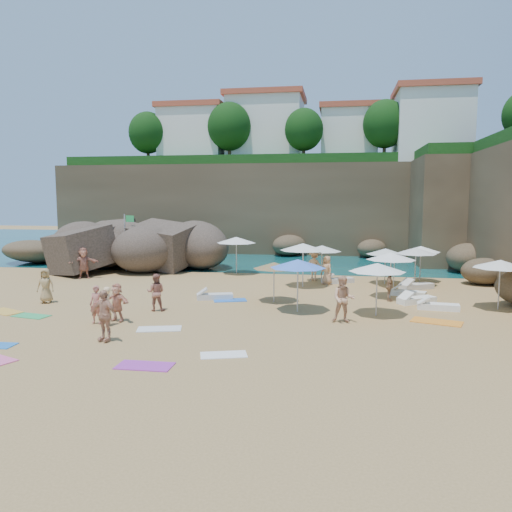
% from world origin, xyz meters
% --- Properties ---
extents(ground, '(120.00, 120.00, 0.00)m').
position_xyz_m(ground, '(0.00, 0.00, 0.00)').
color(ground, tan).
rests_on(ground, ground).
extents(seawater, '(120.00, 120.00, 0.00)m').
position_xyz_m(seawater, '(0.00, 30.00, 0.00)').
color(seawater, '#0C4751').
rests_on(seawater, ground).
extents(cliff_back, '(44.00, 8.00, 8.00)m').
position_xyz_m(cliff_back, '(2.00, 25.00, 4.00)').
color(cliff_back, brown).
rests_on(cliff_back, ground).
extents(cliff_corner, '(10.00, 12.00, 8.00)m').
position_xyz_m(cliff_corner, '(17.00, 20.00, 4.00)').
color(cliff_corner, brown).
rests_on(cliff_corner, ground).
extents(rock_promontory, '(12.00, 7.00, 2.00)m').
position_xyz_m(rock_promontory, '(-11.00, 16.00, 0.00)').
color(rock_promontory, brown).
rests_on(rock_promontory, ground).
extents(clifftop_buildings, '(28.48, 9.48, 7.00)m').
position_xyz_m(clifftop_buildings, '(2.96, 25.79, 11.24)').
color(clifftop_buildings, white).
rests_on(clifftop_buildings, cliff_back).
extents(clifftop_trees, '(35.60, 23.82, 4.40)m').
position_xyz_m(clifftop_trees, '(4.78, 19.52, 11.26)').
color(clifftop_trees, '#11380F').
rests_on(clifftop_trees, ground).
extents(marina_masts, '(3.10, 0.10, 6.00)m').
position_xyz_m(marina_masts, '(-16.50, 30.00, 3.00)').
color(marina_masts, white).
rests_on(marina_masts, ground).
extents(rock_outcrop, '(10.07, 8.95, 3.33)m').
position_xyz_m(rock_outcrop, '(-7.53, 9.45, 0.00)').
color(rock_outcrop, brown).
rests_on(rock_outcrop, ground).
extents(flag_pole, '(0.75, 0.24, 3.92)m').
position_xyz_m(flag_pole, '(-7.99, 9.54, 2.50)').
color(flag_pole, silver).
rests_on(flag_pole, ground).
extents(parasol_0, '(2.60, 2.60, 2.45)m').
position_xyz_m(parasol_0, '(-0.41, 9.61, 2.25)').
color(parasol_0, silver).
rests_on(parasol_0, ground).
extents(parasol_1, '(2.61, 2.61, 2.47)m').
position_xyz_m(parasol_1, '(4.26, 5.55, 2.27)').
color(parasol_1, silver).
rests_on(parasol_1, ground).
extents(parasol_2, '(2.28, 2.28, 2.15)m').
position_xyz_m(parasol_2, '(11.06, 8.32, 1.98)').
color(parasol_2, silver).
rests_on(parasol_2, ground).
extents(parasol_3, '(2.20, 2.20, 2.08)m').
position_xyz_m(parasol_3, '(8.92, 7.21, 1.91)').
color(parasol_3, silver).
rests_on(parasol_3, ground).
extents(parasol_4, '(2.00, 2.00, 1.89)m').
position_xyz_m(parasol_4, '(9.32, 6.17, 1.73)').
color(parasol_4, silver).
rests_on(parasol_4, ground).
extents(parasol_5, '(2.31, 2.31, 2.19)m').
position_xyz_m(parasol_5, '(5.25, 7.43, 2.01)').
color(parasol_5, silver).
rests_on(parasol_5, ground).
extents(parasol_6, '(2.04, 2.04, 1.93)m').
position_xyz_m(parasol_6, '(3.18, 1.17, 1.77)').
color(parasol_6, silver).
rests_on(parasol_6, ground).
extents(parasol_7, '(2.32, 2.32, 2.20)m').
position_xyz_m(parasol_7, '(10.56, 6.85, 2.02)').
color(parasol_7, silver).
rests_on(parasol_7, ground).
extents(parasol_8, '(2.43, 2.43, 2.30)m').
position_xyz_m(parasol_8, '(8.81, 3.07, 2.11)').
color(parasol_8, silver).
rests_on(parasol_8, ground).
extents(parasol_9, '(2.40, 2.40, 2.27)m').
position_xyz_m(parasol_9, '(7.86, -0.93, 2.08)').
color(parasol_9, silver).
rests_on(parasol_9, ground).
extents(parasol_10, '(2.47, 2.47, 2.33)m').
position_xyz_m(parasol_10, '(4.48, -0.73, 2.14)').
color(parasol_10, silver).
rests_on(parasol_10, ground).
extents(parasol_11, '(2.38, 2.38, 2.25)m').
position_xyz_m(parasol_11, '(13.37, 1.19, 2.07)').
color(parasol_11, silver).
rests_on(parasol_11, ground).
extents(lounger_0, '(1.93, 1.43, 0.29)m').
position_xyz_m(lounger_0, '(6.23, 7.11, 0.14)').
color(lounger_0, silver).
rests_on(lounger_0, ground).
extents(lounger_1, '(1.88, 1.13, 0.28)m').
position_xyz_m(lounger_1, '(9.78, 3.71, 0.14)').
color(lounger_1, white).
rests_on(lounger_1, ground).
extents(lounger_2, '(2.00, 1.65, 0.31)m').
position_xyz_m(lounger_2, '(10.50, 5.77, 0.15)').
color(lounger_2, silver).
rests_on(lounger_2, ground).
extents(lounger_3, '(1.88, 1.10, 0.28)m').
position_xyz_m(lounger_3, '(0.21, 1.30, 0.14)').
color(lounger_3, silver).
rests_on(lounger_3, ground).
extents(lounger_4, '(1.85, 0.80, 0.28)m').
position_xyz_m(lounger_4, '(10.69, 0.66, 0.14)').
color(lounger_4, white).
rests_on(lounger_4, ground).
extents(lounger_5, '(1.94, 1.53, 0.29)m').
position_xyz_m(lounger_5, '(9.95, 1.94, 0.15)').
color(lounger_5, white).
rests_on(lounger_5, ground).
extents(towel_3, '(1.66, 1.04, 0.03)m').
position_xyz_m(towel_3, '(-6.61, -3.47, 0.01)').
color(towel_3, '#30A95B').
rests_on(towel_3, ground).
extents(towel_4, '(1.88, 1.47, 0.03)m').
position_xyz_m(towel_4, '(-8.25, -2.91, 0.01)').
color(towel_4, gold).
rests_on(towel_4, ground).
extents(towel_5, '(1.63, 1.14, 0.03)m').
position_xyz_m(towel_5, '(2.66, -7.28, 0.01)').
color(towel_5, white).
rests_on(towel_5, ground).
extents(towel_6, '(1.68, 0.85, 0.03)m').
position_xyz_m(towel_6, '(0.57, -8.70, 0.01)').
color(towel_6, purple).
rests_on(towel_6, ground).
extents(towel_8, '(1.76, 1.26, 0.03)m').
position_xyz_m(towel_8, '(1.02, 1.11, 0.01)').
color(towel_8, blue).
rests_on(towel_8, ground).
extents(towel_10, '(2.16, 1.57, 0.03)m').
position_xyz_m(towel_10, '(10.20, -1.70, 0.02)').
color(towel_10, orange).
rests_on(towel_10, ground).
extents(towel_13, '(1.82, 1.24, 0.03)m').
position_xyz_m(towel_13, '(-0.49, -4.60, 0.01)').
color(towel_13, silver).
rests_on(towel_13, ground).
extents(person_stand_1, '(0.89, 0.74, 1.67)m').
position_xyz_m(person_stand_1, '(-1.75, -1.59, 0.84)').
color(person_stand_1, '#A36251').
rests_on(person_stand_1, ground).
extents(person_stand_2, '(1.31, 0.96, 1.87)m').
position_xyz_m(person_stand_2, '(4.80, 7.84, 0.94)').
color(person_stand_2, '#F4BC8B').
rests_on(person_stand_2, ground).
extents(person_stand_3, '(0.43, 0.88, 1.45)m').
position_xyz_m(person_stand_3, '(8.70, 2.29, 0.72)').
color(person_stand_3, '#A47752').
rests_on(person_stand_3, ground).
extents(person_stand_4, '(0.88, 0.92, 1.69)m').
position_xyz_m(person_stand_4, '(5.58, 6.54, 0.84)').
color(person_stand_4, tan).
rests_on(person_stand_4, ground).
extents(person_stand_5, '(1.81, 1.36, 1.94)m').
position_xyz_m(person_stand_5, '(-9.43, 6.23, 0.97)').
color(person_stand_5, tan).
rests_on(person_stand_5, ground).
extents(person_stand_6, '(0.38, 0.57, 1.56)m').
position_xyz_m(person_stand_6, '(-2.69, -4.48, 0.78)').
color(person_stand_6, '#F5C58B').
rests_on(person_stand_6, ground).
extents(person_lie_1, '(1.53, 2.02, 0.44)m').
position_xyz_m(person_lie_1, '(-1.80, -6.46, 0.22)').
color(person_lie_1, tan).
rests_on(person_lie_1, ground).
extents(person_lie_2, '(1.14, 1.77, 0.43)m').
position_xyz_m(person_lie_2, '(-7.52, -0.89, 0.22)').
color(person_lie_2, '#A78553').
rests_on(person_lie_2, ground).
extents(person_lie_3, '(1.84, 1.91, 0.41)m').
position_xyz_m(person_lie_3, '(-2.61, -3.72, 0.20)').
color(person_lie_3, tan).
rests_on(person_lie_3, ground).
extents(person_lie_4, '(0.60, 1.53, 0.36)m').
position_xyz_m(person_lie_4, '(-3.23, -4.23, 0.18)').
color(person_lie_4, '#B06558').
rests_on(person_lie_4, ground).
extents(person_lie_5, '(1.00, 1.91, 0.71)m').
position_xyz_m(person_lie_5, '(6.45, -2.43, 0.35)').
color(person_lie_5, tan).
rests_on(person_lie_5, ground).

